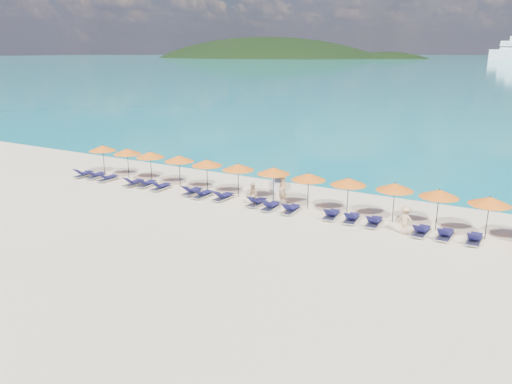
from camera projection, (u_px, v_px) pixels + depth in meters
The scene contains 37 objects.
ground at pixel (228, 226), 27.05m from camera, with size 1400.00×1400.00×0.00m, color beige.
headland_main at pixel (264, 89), 631.46m from camera, with size 374.00×242.00×126.50m.
headland_small at pixel (385, 90), 574.95m from camera, with size 162.00×126.00×85.50m.
jetski at pixel (278, 183), 34.49m from camera, with size 1.89×2.42×0.82m.
beachgoer_a at pixel (283, 191), 30.71m from camera, with size 0.64×0.42×1.74m, color tan.
beachgoer_b at pixel (253, 195), 30.36m from camera, with size 0.70×0.41×1.45m, color tan.
beachgoer_c at pixel (405, 220), 25.66m from camera, with size 1.01×0.47×1.56m, color tan.
umbrella_0 at pixel (103, 148), 38.00m from camera, with size 2.10×2.10×2.28m.
umbrella_1 at pixel (127, 151), 36.75m from camera, with size 2.10×2.10×2.28m.
umbrella_2 at pixel (150, 155), 35.62m from camera, with size 2.10×2.10×2.28m.
umbrella_3 at pixel (179, 158), 34.35m from camera, with size 2.10×2.10×2.28m.
umbrella_4 at pixel (207, 163), 33.08m from camera, with size 2.10×2.10×2.28m.
umbrella_5 at pixel (238, 167), 31.87m from camera, with size 2.10×2.10×2.28m.
umbrella_6 at pixel (274, 171), 30.87m from camera, with size 2.10×2.10×2.28m.
umbrella_7 at pixel (309, 177), 29.43m from camera, with size 2.10×2.10×2.28m.
umbrella_8 at pixel (348, 182), 28.33m from camera, with size 2.10×2.10×2.28m.
umbrella_9 at pixel (395, 187), 27.23m from camera, with size 2.10×2.10×2.28m.
umbrella_10 at pixel (439, 193), 25.97m from camera, with size 2.10×2.10×2.28m.
umbrella_11 at pixel (490, 201), 24.70m from camera, with size 2.10×2.10×2.28m.
lounger_0 at pixel (84, 174), 37.53m from camera, with size 0.72×1.73×0.66m.
lounger_1 at pixel (96, 175), 37.11m from camera, with size 0.78×1.75×0.66m.
lounger_2 at pixel (107, 178), 36.34m from camera, with size 0.70×1.73×0.66m.
lounger_3 at pixel (134, 183), 35.05m from camera, with size 0.62×1.70×0.66m.
lounger_4 at pixel (147, 184), 34.81m from camera, with size 0.71×1.73×0.66m.
lounger_5 at pixel (161, 187), 34.03m from camera, with size 0.65×1.71×0.66m.
lounger_6 at pixel (192, 191), 32.90m from camera, with size 0.62×1.70×0.66m.
lounger_7 at pixel (203, 194), 32.26m from camera, with size 0.66×1.72×0.66m.
lounger_8 at pixel (223, 197), 31.71m from camera, with size 0.68×1.72×0.66m.
lounger_9 at pixel (257, 202), 30.57m from camera, with size 0.66×1.71×0.66m.
lounger_10 at pixel (271, 206), 29.79m from camera, with size 0.66×1.71×0.66m.
lounger_11 at pixel (291, 209), 29.21m from camera, with size 0.67×1.72×0.66m.
lounger_12 at pixel (331, 214), 28.26m from camera, with size 0.77×1.75×0.66m.
lounger_13 at pixel (352, 218), 27.64m from camera, with size 0.77×1.75×0.66m.
lounger_14 at pixel (374, 222), 27.07m from camera, with size 0.71×1.73×0.66m.
lounger_15 at pixel (421, 231), 25.70m from camera, with size 0.73×1.74×0.66m.
lounger_16 at pixel (445, 234), 25.21m from camera, with size 0.69×1.72×0.66m.
lounger_17 at pixel (474, 239), 24.63m from camera, with size 0.67×1.72×0.66m.
Camera 1 is at (14.09, -21.31, 9.21)m, focal length 35.00 mm.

